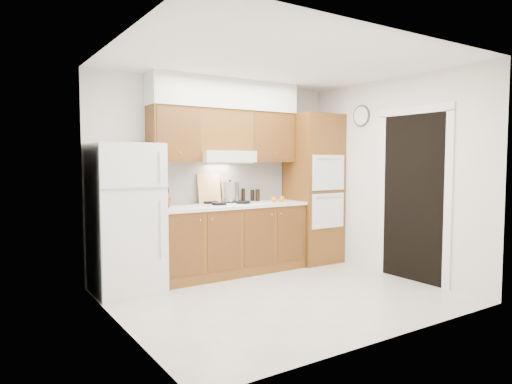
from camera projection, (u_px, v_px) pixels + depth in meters
floor at (282, 296)px, 5.14m from camera, size 3.60×3.60×0.00m
ceiling at (283, 61)px, 4.96m from camera, size 3.60×3.60×0.00m
wall_back at (218, 177)px, 6.30m from camera, size 3.60×0.02×2.60m
wall_left at (120, 186)px, 4.07m from camera, size 0.02×3.00×2.60m
wall_right at (392, 177)px, 6.03m from camera, size 0.02×3.00×2.60m
fridge at (126, 218)px, 5.27m from camera, size 0.75×0.72×1.72m
base_cabinets at (231, 240)px, 6.12m from camera, size 2.11×0.60×0.90m
countertop at (231, 206)px, 6.08m from camera, size 2.13×0.62×0.04m
backsplash at (220, 182)px, 6.31m from camera, size 2.11×0.03×0.56m
oven_cabinet at (313, 189)px, 6.83m from camera, size 0.70×0.65×2.20m
upper_cab_left at (174, 134)px, 5.74m from camera, size 0.63×0.33×0.70m
upper_cab_right at (267, 138)px, 6.52m from camera, size 0.73×0.33×0.70m
range_hood at (224, 157)px, 6.08m from camera, size 0.75×0.45×0.15m
upper_cab_over_hood at (222, 130)px, 6.11m from camera, size 0.75×0.33×0.55m
soffit at (226, 95)px, 6.09m from camera, size 2.13×0.36×0.40m
cooktop at (227, 204)px, 6.07m from camera, size 0.74×0.50×0.01m
doorway at (413, 198)px, 5.75m from camera, size 0.02×0.90×2.10m
wall_clock at (361, 116)px, 6.42m from camera, size 0.02×0.30×0.30m
kettle at (163, 200)px, 5.55m from camera, size 0.23×0.23×0.19m
cutting_board at (209, 189)px, 6.12m from camera, size 0.32×0.14×0.41m
stock_pot at (230, 192)px, 6.22m from camera, size 0.30×0.30×0.26m
condiment_a at (243, 195)px, 6.49m from camera, size 0.05×0.05×0.19m
condiment_b at (252, 195)px, 6.57m from camera, size 0.07×0.07×0.16m
condiment_c at (258, 195)px, 6.53m from camera, size 0.06×0.06×0.17m
orange_near at (282, 199)px, 6.49m from camera, size 0.10×0.10×0.08m
orange_far at (274, 199)px, 6.41m from camera, size 0.09×0.09×0.08m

